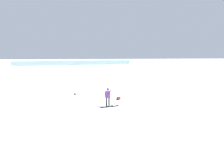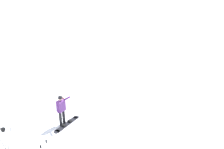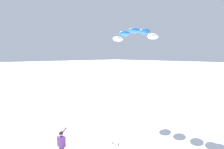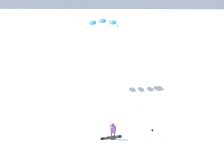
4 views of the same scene
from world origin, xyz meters
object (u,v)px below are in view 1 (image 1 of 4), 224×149
at_px(snowboarder, 108,95).
at_px(camera_tripod, 75,97).
at_px(snowboard, 110,107).
at_px(gear_bag_large, 119,98).
at_px(ski_poles, 81,106).

distance_m(snowboarder, camera_tripod, 2.79).
distance_m(snowboard, gear_bag_large, 2.22).
distance_m(snowboarder, ski_poles, 2.81).
relative_size(gear_bag_large, camera_tripod, 0.54).
xyz_separation_m(snowboard, camera_tripod, (-0.20, -2.93, 0.86)).
xyz_separation_m(camera_tripod, ski_poles, (1.89, 0.66, -0.11)).
height_order(camera_tripod, ski_poles, camera_tripod).
bearing_deg(gear_bag_large, snowboard, -29.55).
relative_size(snowboard, gear_bag_large, 2.58).
xyz_separation_m(snowboarder, camera_tripod, (-0.05, -2.78, -0.10)).
relative_size(gear_bag_large, ski_poles, 0.57).
bearing_deg(gear_bag_large, ski_poles, -42.87).
bearing_deg(snowboarder, gear_bag_large, 145.27).
distance_m(snowboard, camera_tripod, 3.06).
bearing_deg(ski_poles, snowboard, 126.73).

